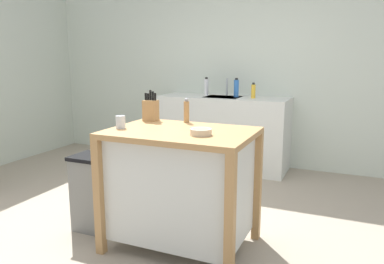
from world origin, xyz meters
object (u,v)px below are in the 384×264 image
Objects in this scene: trash_bin at (96,193)px; bottle_spray_cleaner at (253,91)px; knife_block at (151,110)px; pepper_grinder at (186,111)px; kitchen_island at (181,182)px; sink_faucet at (227,87)px; bottle_dish_soap at (237,88)px; drinking_cup at (120,122)px; bowl_stoneware_deep at (201,132)px; bottle_hand_soap at (206,87)px.

trash_bin is 2.34m from bottle_spray_cleaner.
pepper_grinder is (0.30, 0.05, 0.00)m from knife_block.
kitchen_island is 4.72× the size of sink_faucet.
bottle_dish_soap is (0.17, -0.12, 0.00)m from sink_faucet.
drinking_cup is at bearing -95.14° from bottle_dish_soap.
drinking_cup is at bearing -14.29° from trash_bin.
knife_block is 0.38m from drinking_cup.
drinking_cup reaches higher than kitchen_island.
bottle_dish_soap is at bearing -36.57° from sink_faucet.
bowl_stoneware_deep is 1.13m from trash_bin.
bowl_stoneware_deep is at bearing -31.69° from knife_block.
knife_block is 1.15× the size of sink_faucet.
pepper_grinder reaches higher than drinking_cup.
bottle_hand_soap is at bearing 110.65° from bowl_stoneware_deep.
pepper_grinder reaches higher than bowl_stoneware_deep.
bottle_dish_soap is at bearing -5.06° from bottle_hand_soap.
knife_block reaches higher than kitchen_island.
pepper_grinder is 1.93m from bottle_hand_soap.
drinking_cup reaches higher than bowl_stoneware_deep.
sink_faucet reaches higher than drinking_cup.
bottle_dish_soap reaches higher than knife_block.
bottle_hand_soap is (-0.26, 1.90, 0.04)m from knife_block.
bowl_stoneware_deep is 2.42m from bottle_hand_soap.
pepper_grinder is 1.04× the size of bottle_spray_cleaner.
bottle_dish_soap is (-0.22, 0.05, 0.02)m from bottle_spray_cleaner.
bottle_dish_soap is at bearing 84.86° from drinking_cup.
bowl_stoneware_deep is at bearing -84.47° from bottle_spray_cleaner.
pepper_grinder is at bearing 51.16° from drinking_cup.
drinking_cup is at bearing -101.01° from bottle_spray_cleaner.
bottle_spray_cleaner is at bearing 70.53° from trash_bin.
bowl_stoneware_deep is at bearing -4.38° from trash_bin.
kitchen_island is 0.68m from knife_block.
bowl_stoneware_deep is 2.27m from bottle_dish_soap.
sink_faucet is at bearing 18.93° from bottle_hand_soap.
bottle_hand_soap is at bearing 95.44° from drinking_cup.
drinking_cup is at bearing -84.56° from bottle_hand_soap.
kitchen_island is at bearing -83.58° from bottle_dish_soap.
bottle_dish_soap is at bearing 76.42° from trash_bin.
bottle_spray_cleaner reaches higher than bowl_stoneware_deep.
bowl_stoneware_deep is 0.77× the size of bottle_spray_cleaner.
bowl_stoneware_deep reaches higher than trash_bin.
kitchen_island is at bearing 13.79° from drinking_cup.
sink_faucet is 0.43m from bottle_spray_cleaner.
bottle_spray_cleaner is at bearing -23.33° from sink_faucet.
knife_block is 0.40× the size of trash_bin.
knife_block reaches higher than drinking_cup.
bottle_dish_soap is (0.20, 2.23, 0.09)m from drinking_cup.
bowl_stoneware_deep is 0.64m from drinking_cup.
drinking_cup is 2.36m from sink_faucet.
bottle_hand_soap is (-0.42, 0.04, -0.00)m from bottle_dish_soap.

